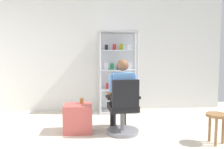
{
  "coord_description": "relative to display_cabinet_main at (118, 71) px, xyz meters",
  "views": [
    {
      "loc": [
        -0.2,
        -2.72,
        1.4
      ],
      "look_at": [
        0.16,
        1.54,
        1.0
      ],
      "focal_mm": 37.79,
      "sensor_mm": 36.0,
      "label": 1
    }
  ],
  "objects": [
    {
      "name": "back_wall",
      "position": [
        -0.4,
        0.24,
        0.39
      ],
      "size": [
        6.0,
        0.1,
        2.7
      ],
      "primitive_type": "cube",
      "color": "silver",
      "rests_on": "ground"
    },
    {
      "name": "wooden_stool",
      "position": [
        1.29,
        -2.12,
        -0.59
      ],
      "size": [
        0.32,
        0.32,
        0.47
      ],
      "color": "olive",
      "rests_on": "ground"
    },
    {
      "name": "seated_shopkeeper",
      "position": [
        -0.09,
        -1.42,
        -0.25
      ],
      "size": [
        0.51,
        0.59,
        1.29
      ],
      "color": "black",
      "rests_on": "ground"
    },
    {
      "name": "display_cabinet_main",
      "position": [
        0.0,
        0.0,
        0.0
      ],
      "size": [
        0.9,
        0.45,
        1.9
      ],
      "color": "#B7B7BC",
      "rests_on": "ground"
    },
    {
      "name": "storage_crate",
      "position": [
        -0.85,
        -1.38,
        -0.72
      ],
      "size": [
        0.49,
        0.44,
        0.49
      ],
      "primitive_type": "cube",
      "color": "#B24C47",
      "rests_on": "ground"
    },
    {
      "name": "office_chair",
      "position": [
        -0.07,
        -1.58,
        -0.57
      ],
      "size": [
        0.58,
        0.56,
        0.96
      ],
      "color": "slate",
      "rests_on": "ground"
    },
    {
      "name": "tea_glass",
      "position": [
        -0.79,
        -1.31,
        -0.42
      ],
      "size": [
        0.07,
        0.07,
        0.1
      ],
      "primitive_type": "cylinder",
      "color": "brown",
      "rests_on": "storage_crate"
    }
  ]
}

